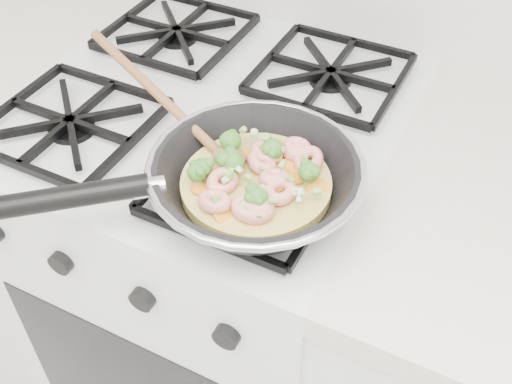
% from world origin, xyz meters
% --- Properties ---
extents(stove, '(0.60, 0.60, 0.92)m').
position_xyz_m(stove, '(0.00, 1.70, 0.46)').
color(stove, white).
rests_on(stove, ground).
extents(skillet, '(0.47, 0.35, 0.10)m').
position_xyz_m(skillet, '(0.17, 1.53, 0.96)').
color(skillet, black).
rests_on(skillet, stove).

